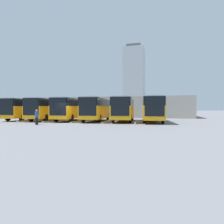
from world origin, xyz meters
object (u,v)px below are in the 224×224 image
(bus_1, at_px, (124,108))
(bus_5, at_px, (27,109))
(bus_0, at_px, (152,108))
(bus_4, at_px, (49,109))
(pedestrian, at_px, (37,117))
(bus_3, at_px, (72,108))
(bus_2, at_px, (97,108))

(bus_1, xyz_separation_m, bus_5, (15.94, -0.08, 0.00))
(bus_0, xyz_separation_m, bus_4, (15.94, -0.20, 0.00))
(bus_5, distance_m, pedestrian, 12.05)
(bus_3, distance_m, pedestrian, 8.84)
(bus_4, bearing_deg, bus_3, 170.80)
(bus_1, height_order, pedestrian, bus_1)
(bus_5, xyz_separation_m, pedestrian, (-7.92, 9.04, -0.94))
(bus_0, relative_size, bus_3, 1.00)
(bus_0, relative_size, bus_4, 1.00)
(bus_3, xyz_separation_m, pedestrian, (0.05, 8.79, -0.94))
(bus_3, xyz_separation_m, bus_4, (3.98, -0.12, 0.00))
(bus_3, distance_m, bus_5, 7.97)
(bus_4, bearing_deg, bus_0, 171.84)
(bus_0, distance_m, bus_1, 3.99)
(bus_2, relative_size, bus_4, 1.00)
(bus_1, relative_size, bus_3, 1.00)
(bus_0, relative_size, bus_1, 1.00)
(bus_3, bearing_deg, bus_1, 173.75)
(bus_2, relative_size, bus_5, 1.00)
(bus_3, height_order, bus_5, same)
(bus_0, height_order, bus_4, same)
(pedestrian, bearing_deg, bus_5, -129.26)
(bus_0, xyz_separation_m, bus_2, (7.97, -0.07, 0.00))
(bus_1, distance_m, bus_5, 15.94)
(bus_0, bearing_deg, bus_5, -8.37)
(bus_2, bearing_deg, bus_0, 172.05)
(bus_5, height_order, pedestrian, bus_5)
(bus_3, bearing_deg, bus_0, 172.18)
(bus_1, height_order, bus_5, same)
(bus_5, relative_size, pedestrian, 6.71)
(bus_0, distance_m, bus_3, 11.95)
(bus_0, distance_m, bus_2, 7.97)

